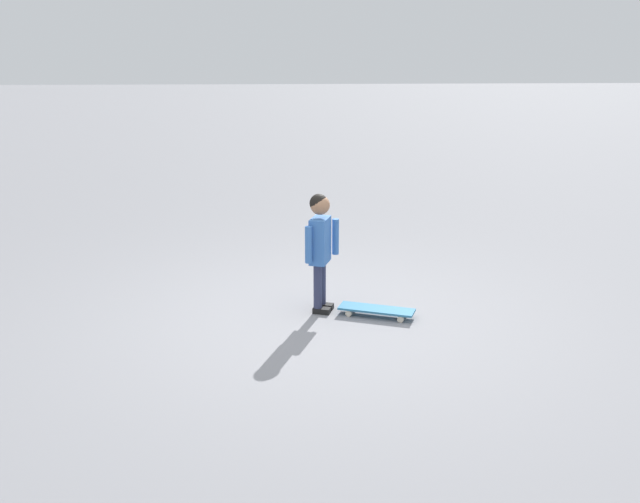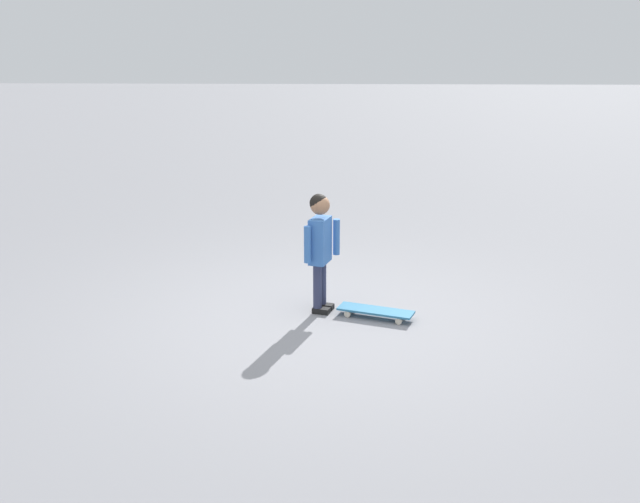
% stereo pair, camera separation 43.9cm
% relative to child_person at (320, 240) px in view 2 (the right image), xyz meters
% --- Properties ---
extents(ground_plane, '(50.00, 50.00, 0.00)m').
position_rel_child_person_xyz_m(ground_plane, '(-0.02, -0.27, -0.66)').
color(ground_plane, gray).
extents(child_person, '(0.30, 0.31, 1.06)m').
position_rel_child_person_xyz_m(child_person, '(0.00, 0.00, 0.00)').
color(child_person, '#2D3351').
rests_on(child_person, ground).
extents(skateboard, '(0.68, 0.40, 0.07)m').
position_rel_child_person_xyz_m(skateboard, '(0.49, -0.15, -0.60)').
color(skateboard, teal).
rests_on(skateboard, ground).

